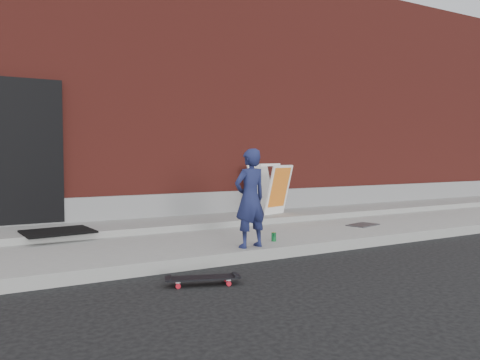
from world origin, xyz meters
TOP-DOWN VIEW (x-y plane):
  - ground at (0.00, 0.00)m, footprint 80.00×80.00m
  - sidewalk at (0.00, 1.50)m, footprint 20.00×3.00m
  - apron at (0.00, 2.40)m, footprint 20.00×1.20m
  - building at (-0.00, 6.99)m, footprint 20.00×8.10m
  - child at (-0.20, 0.20)m, footprint 0.50×0.36m
  - skateboard at (-1.25, -0.63)m, footprint 0.77×0.42m
  - pizza_sign at (1.50, 2.35)m, footprint 0.74×0.80m
  - soda_can at (0.30, 0.41)m, footprint 0.09×0.09m
  - doormat at (-2.30, 2.00)m, footprint 1.00×0.84m
  - utility_plate at (2.44, 0.92)m, footprint 0.61×0.47m

SIDE VIEW (x-z plane):
  - ground at x=0.00m, z-range 0.00..0.00m
  - skateboard at x=-1.25m, z-range 0.03..0.11m
  - sidewalk at x=0.00m, z-range 0.00..0.15m
  - utility_plate at x=2.44m, z-range 0.15..0.17m
  - apron at x=0.00m, z-range 0.15..0.25m
  - soda_can at x=0.30m, z-range 0.15..0.27m
  - doormat at x=-2.30m, z-range 0.25..0.28m
  - pizza_sign at x=1.50m, z-range 0.25..1.19m
  - child at x=-0.20m, z-range 0.15..1.43m
  - building at x=0.00m, z-range 0.00..5.00m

